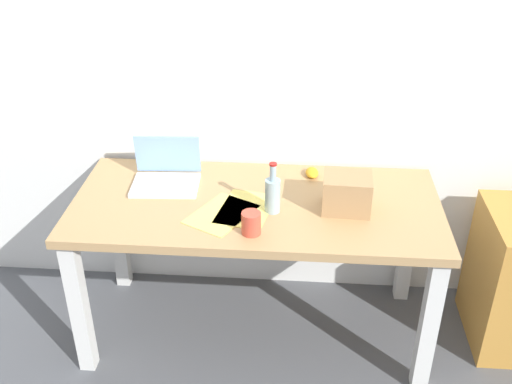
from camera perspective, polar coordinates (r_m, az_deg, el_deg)
ground_plane at (r=3.10m, az=-0.00°, el=-12.74°), size 8.00×8.00×0.00m
back_wall at (r=2.82m, az=0.70°, el=13.47°), size 5.20×0.08×2.60m
desk at (r=2.71m, az=-0.00°, el=-2.78°), size 1.63×0.74×0.74m
laptop_left at (r=2.81m, az=-8.51°, el=1.63°), size 0.32×0.26×0.21m
beer_bottle at (r=2.54m, az=1.59°, el=-0.17°), size 0.07×0.07×0.23m
computer_mouse at (r=2.87m, az=5.34°, el=1.84°), size 0.07×0.10×0.03m
cardboard_box at (r=2.59m, az=8.61°, el=-0.07°), size 0.21×0.18×0.16m
coffee_mug at (r=2.42m, az=-0.53°, el=-2.96°), size 0.08×0.08×0.09m
paper_sheet_center at (r=2.60m, az=-0.98°, el=-1.60°), size 0.26×0.33×0.00m
paper_yellow_folder at (r=2.57m, az=-3.29°, el=-2.09°), size 0.33×0.36×0.00m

